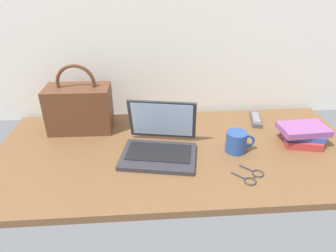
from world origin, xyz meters
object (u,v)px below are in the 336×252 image
at_px(remote_control_near, 256,119).
at_px(handbag, 79,108).
at_px(eyeglasses, 253,177).
at_px(book_stack, 302,134).
at_px(laptop, 160,143).
at_px(coffee_mug, 237,141).

height_order(remote_control_near, handbag, handbag).
bearing_deg(eyeglasses, book_stack, 38.24).
relative_size(remote_control_near, eyeglasses, 1.21).
distance_m(laptop, book_stack, 0.65).
bearing_deg(laptop, book_stack, 2.82).
xyz_separation_m(laptop, eyeglasses, (0.35, -0.20, -0.04)).
distance_m(remote_control_near, book_stack, 0.27).
distance_m(laptop, eyeglasses, 0.41).
relative_size(coffee_mug, remote_control_near, 0.77).
relative_size(laptop, coffee_mug, 2.74).
distance_m(coffee_mug, book_stack, 0.32).
distance_m(laptop, coffee_mug, 0.33).
distance_m(remote_control_near, eyeglasses, 0.49).
bearing_deg(book_stack, eyeglasses, -141.76).
relative_size(laptop, book_stack, 1.64).
bearing_deg(book_stack, remote_control_near, 120.65).
relative_size(remote_control_near, handbag, 0.50).
bearing_deg(eyeglasses, handbag, 148.33).
bearing_deg(book_stack, handbag, 168.42).
height_order(coffee_mug, handbag, handbag).
height_order(eyeglasses, book_stack, book_stack).
bearing_deg(coffee_mug, eyeglasses, -85.50).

